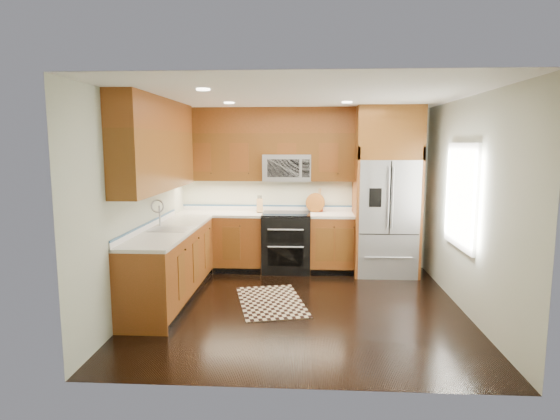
# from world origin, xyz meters

# --- Properties ---
(ground) EXTENTS (4.00, 4.00, 0.00)m
(ground) POSITION_xyz_m (0.00, 0.00, 0.00)
(ground) COLOR black
(ground) RESTS_ON ground
(wall_back) EXTENTS (4.00, 0.02, 2.60)m
(wall_back) POSITION_xyz_m (0.00, 2.00, 1.30)
(wall_back) COLOR beige
(wall_back) RESTS_ON ground
(wall_left) EXTENTS (0.02, 4.00, 2.60)m
(wall_left) POSITION_xyz_m (-2.00, 0.00, 1.30)
(wall_left) COLOR beige
(wall_left) RESTS_ON ground
(wall_right) EXTENTS (0.02, 4.00, 2.60)m
(wall_right) POSITION_xyz_m (2.00, 0.00, 1.30)
(wall_right) COLOR beige
(wall_right) RESTS_ON ground
(window) EXTENTS (0.04, 1.10, 1.30)m
(window) POSITION_xyz_m (1.98, 0.20, 1.40)
(window) COLOR white
(window) RESTS_ON ground
(base_cabinets) EXTENTS (2.85, 3.00, 0.90)m
(base_cabinets) POSITION_xyz_m (-1.23, 0.90, 0.45)
(base_cabinets) COLOR #933F1C
(base_cabinets) RESTS_ON ground
(countertop) EXTENTS (2.86, 3.01, 0.04)m
(countertop) POSITION_xyz_m (-1.09, 1.01, 0.92)
(countertop) COLOR silver
(countertop) RESTS_ON base_cabinets
(upper_cabinets) EXTENTS (2.85, 3.00, 1.15)m
(upper_cabinets) POSITION_xyz_m (-1.15, 1.09, 2.02)
(upper_cabinets) COLOR brown
(upper_cabinets) RESTS_ON ground
(range) EXTENTS (0.76, 0.67, 0.95)m
(range) POSITION_xyz_m (-0.25, 1.67, 0.47)
(range) COLOR black
(range) RESTS_ON ground
(microwave) EXTENTS (0.76, 0.40, 0.42)m
(microwave) POSITION_xyz_m (-0.25, 1.80, 1.66)
(microwave) COLOR #B2B2B7
(microwave) RESTS_ON ground
(refrigerator) EXTENTS (0.98, 0.75, 2.60)m
(refrigerator) POSITION_xyz_m (1.30, 1.63, 1.30)
(refrigerator) COLOR #B2B2B7
(refrigerator) RESTS_ON ground
(sink_faucet) EXTENTS (0.54, 0.44, 0.37)m
(sink_faucet) POSITION_xyz_m (-1.73, 0.23, 0.99)
(sink_faucet) COLOR #B2B2B7
(sink_faucet) RESTS_ON countertop
(rug) EXTENTS (1.08, 1.47, 0.01)m
(rug) POSITION_xyz_m (-0.38, 0.16, 0.01)
(rug) COLOR black
(rug) RESTS_ON ground
(knife_block) EXTENTS (0.11, 0.15, 0.27)m
(knife_block) POSITION_xyz_m (-0.69, 1.77, 1.05)
(knife_block) COLOR tan
(knife_block) RESTS_ON countertop
(utensil_crock) EXTENTS (0.14, 0.14, 0.38)m
(utensil_crock) POSITION_xyz_m (0.27, 1.93, 1.07)
(utensil_crock) COLOR maroon
(utensil_crock) RESTS_ON countertop
(cutting_board) EXTENTS (0.38, 0.38, 0.02)m
(cutting_board) POSITION_xyz_m (0.21, 1.85, 0.95)
(cutting_board) COLOR brown
(cutting_board) RESTS_ON countertop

